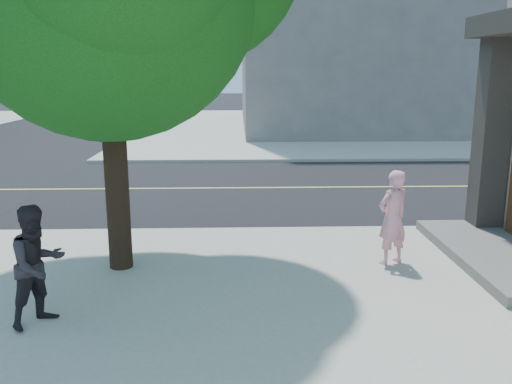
{
  "coord_description": "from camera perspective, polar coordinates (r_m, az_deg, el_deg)",
  "views": [
    {
      "loc": [
        4.62,
        -11.21,
        3.43
      ],
      "look_at": [
        4.94,
        -1.78,
        1.3
      ],
      "focal_mm": 38.28,
      "sensor_mm": 36.0,
      "label": 1
    }
  ],
  "objects": [
    {
      "name": "ground",
      "position": [
        12.6,
        -23.44,
        -4.15
      ],
      "size": [
        140.0,
        140.0,
        0.0
      ],
      "primitive_type": "plane",
      "color": "black",
      "rests_on": "ground"
    },
    {
      "name": "road_ew",
      "position": [
        16.73,
        -17.94,
        0.28
      ],
      "size": [
        140.0,
        9.0,
        0.01
      ],
      "primitive_type": "cube",
      "color": "black",
      "rests_on": "ground"
    },
    {
      "name": "man_on_phone",
      "position": [
        9.64,
        14.09,
        -2.6
      ],
      "size": [
        0.72,
        0.63,
        1.65
      ],
      "primitive_type": "imported",
      "rotation": [
        0.0,
        0.0,
        3.62
      ],
      "color": "pink",
      "rests_on": "sidewalk_se"
    },
    {
      "name": "sidewalk_ne",
      "position": [
        34.06,
        13.27,
        6.7
      ],
      "size": [
        29.0,
        25.0,
        0.12
      ],
      "primitive_type": "cube",
      "color": "#ABAB9C",
      "rests_on": "ground"
    },
    {
      "name": "pedestrian",
      "position": [
        7.72,
        -21.87,
        -7.11
      ],
      "size": [
        0.97,
        1.0,
        1.62
      ],
      "primitive_type": "imported",
      "rotation": [
        0.0,
        0.0,
        0.91
      ],
      "color": "#282327",
      "rests_on": "sidewalk_se"
    },
    {
      "name": "filler_ne",
      "position": [
        34.7,
        14.51,
        18.43
      ],
      "size": [
        18.0,
        16.0,
        14.0
      ],
      "primitive_type": "cube",
      "color": "slate",
      "rests_on": "sidewalk_ne"
    }
  ]
}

